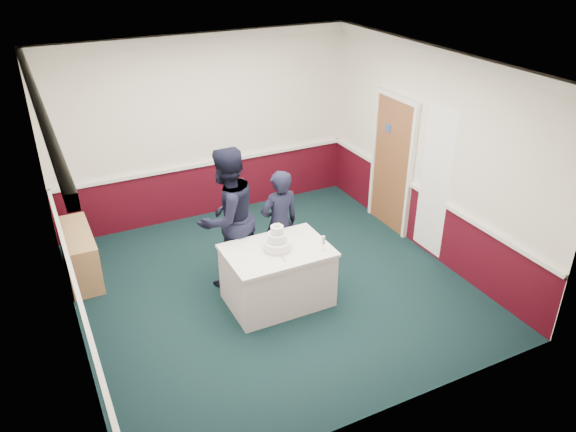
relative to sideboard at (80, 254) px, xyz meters
name	(u,v)px	position (x,y,z in m)	size (l,w,h in m)	color
ground	(273,287)	(2.28, -1.44, -0.35)	(5.00, 5.00, 0.00)	#112829
room_shell	(256,136)	(2.36, -0.83, 1.62)	(5.00, 5.00, 3.00)	silver
sideboard	(80,254)	(0.00, 0.00, 0.00)	(0.41, 1.20, 0.70)	tan
cake_table	(278,275)	(2.20, -1.76, 0.05)	(1.32, 0.92, 0.79)	white
wedding_cake	(277,242)	(2.20, -1.76, 0.55)	(0.35, 0.35, 0.36)	white
cake_knife	(282,257)	(2.17, -1.96, 0.44)	(0.01, 0.22, 0.01)	silver
champagne_flute	(323,241)	(2.70, -2.04, 0.58)	(0.05, 0.05, 0.21)	silver
person_man	(227,217)	(1.83, -1.00, 0.62)	(0.95, 0.74, 1.95)	black
person_woman	(280,224)	(2.52, -1.17, 0.44)	(0.58, 0.38, 1.58)	black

